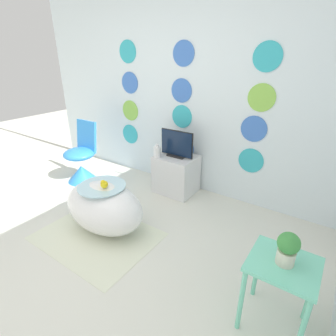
{
  "coord_description": "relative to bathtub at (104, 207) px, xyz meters",
  "views": [
    {
      "loc": [
        1.75,
        -0.74,
        1.73
      ],
      "look_at": [
        0.53,
        1.03,
        0.78
      ],
      "focal_mm": 28.0,
      "sensor_mm": 36.0,
      "label": 1
    }
  ],
  "objects": [
    {
      "name": "rug",
      "position": [
        0.03,
        -0.15,
        -0.26
      ],
      "size": [
        1.17,
        0.89,
        0.01
      ],
      "color": "silver",
      "rests_on": "ground_plane"
    },
    {
      "name": "ground_plane",
      "position": [
        0.11,
        -0.8,
        -0.26
      ],
      "size": [
        12.0,
        12.0,
        0.0
      ],
      "primitive_type": "plane",
      "color": "silver"
    },
    {
      "name": "chair",
      "position": [
        -1.14,
        0.62,
        0.01
      ],
      "size": [
        0.44,
        0.44,
        0.86
      ],
      "color": "#338CE0",
      "rests_on": "ground_plane"
    },
    {
      "name": "wall_back_dotted",
      "position": [
        0.11,
        1.38,
        1.03
      ],
      "size": [
        4.98,
        0.05,
        2.6
      ],
      "color": "white",
      "rests_on": "ground_plane"
    },
    {
      "name": "bathtub",
      "position": [
        0.0,
        0.0,
        0.0
      ],
      "size": [
        0.92,
        0.58,
        0.53
      ],
      "color": "white",
      "rests_on": "ground_plane"
    },
    {
      "name": "vase",
      "position": [
        -0.03,
        0.96,
        0.31
      ],
      "size": [
        0.09,
        0.09,
        0.17
      ],
      "color": "white",
      "rests_on": "tv_cabinet"
    },
    {
      "name": "side_table",
      "position": [
        1.75,
        -0.11,
        0.17
      ],
      "size": [
        0.41,
        0.38,
        0.54
      ],
      "color": "#72D8B7",
      "rests_on": "ground_plane"
    },
    {
      "name": "rubber_duck",
      "position": [
        0.08,
        -0.04,
        0.3
      ],
      "size": [
        0.07,
        0.08,
        0.09
      ],
      "color": "yellow",
      "rests_on": "bathtub"
    },
    {
      "name": "tv_cabinet",
      "position": [
        0.17,
        1.11,
        -0.01
      ],
      "size": [
        0.51,
        0.43,
        0.5
      ],
      "color": "silver",
      "rests_on": "ground_plane"
    },
    {
      "name": "potted_plant_left",
      "position": [
        1.75,
        -0.11,
        0.39
      ],
      "size": [
        0.13,
        0.13,
        0.22
      ],
      "color": "beige",
      "rests_on": "side_table"
    },
    {
      "name": "tv",
      "position": [
        0.17,
        1.12,
        0.39
      ],
      "size": [
        0.46,
        0.12,
        0.34
      ],
      "color": "black",
      "rests_on": "tv_cabinet"
    }
  ]
}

